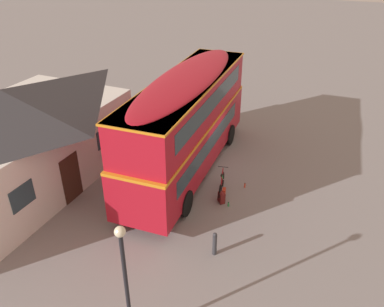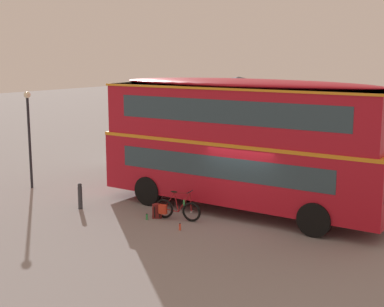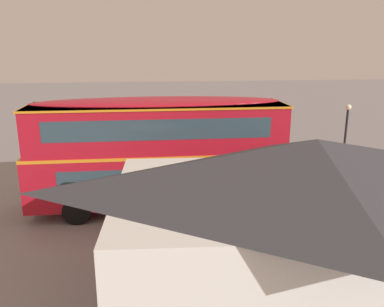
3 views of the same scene
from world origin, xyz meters
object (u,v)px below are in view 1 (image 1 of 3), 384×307
Objects in this scene: water_bottle_green_metal at (228,204)px; street_lamp at (125,274)px; backpack_on_ground at (221,197)px; water_bottle_red_squeeze at (245,185)px; double_decker_bus at (187,120)px; touring_bicycle at (222,186)px; kerb_bollard at (215,243)px.

street_lamp reaches higher than water_bottle_green_metal.
backpack_on_ground reaches higher than water_bottle_red_squeeze.
backpack_on_ground is (-2.02, -2.33, -2.37)m from double_decker_bus.
street_lamp is (-7.76, 0.33, 2.21)m from touring_bicycle.
double_decker_bus is 6.28× the size of touring_bicycle.
street_lamp is at bearing 175.82° from backpack_on_ground.
touring_bicycle is 3.19× the size of backpack_on_ground.
backpack_on_ground is 0.43m from water_bottle_green_metal.
double_decker_bus is 2.59× the size of street_lamp.
double_decker_bus is 3.39m from touring_bicycle.
street_lamp reaches higher than kerb_bollard.
water_bottle_red_squeeze is 0.25× the size of kerb_bollard.
kerb_bollard reaches higher than water_bottle_green_metal.
backpack_on_ground is 0.13× the size of street_lamp.
water_bottle_red_squeeze is 1.64m from water_bottle_green_metal.
touring_bicycle is at bearing -2.42° from street_lamp.
street_lamp is at bearing 172.02° from water_bottle_red_squeeze.
water_bottle_green_metal is 7.40m from street_lamp.
water_bottle_red_squeeze is at bearing -11.16° from water_bottle_green_metal.
street_lamp is (-8.53, 1.20, 2.47)m from water_bottle_red_squeeze.
touring_bicycle is at bearing 15.71° from backpack_on_ground.
double_decker_bus reaches higher than water_bottle_red_squeeze.
street_lamp is 4.24× the size of kerb_bollard.
water_bottle_red_squeeze is 0.06× the size of street_lamp.
water_bottle_red_squeeze is (0.77, -0.87, -0.26)m from touring_bicycle.
kerb_bollard is (-4.50, 0.03, 0.39)m from water_bottle_red_squeeze.
water_bottle_green_metal is 2.93m from kerb_bollard.
touring_bicycle is at bearing 33.20° from water_bottle_green_metal.
street_lamp is (-6.92, 0.88, 2.48)m from water_bottle_green_metal.
backpack_on_ground is 0.55× the size of kerb_bollard.
backpack_on_ground is 2.20× the size of water_bottle_red_squeeze.
touring_bicycle is 1.19m from water_bottle_red_squeeze.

